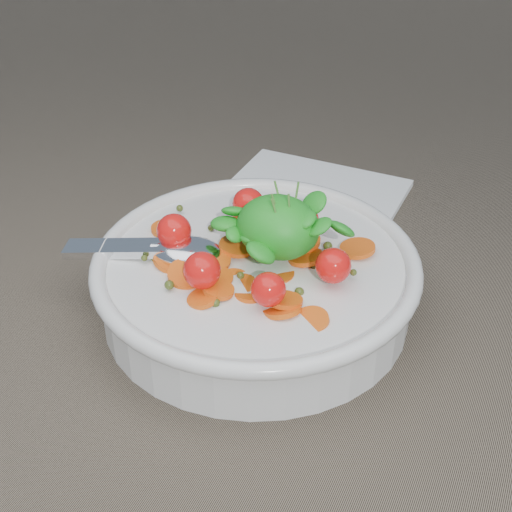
% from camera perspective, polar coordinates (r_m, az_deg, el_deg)
% --- Properties ---
extents(ground, '(6.00, 6.00, 0.00)m').
position_cam_1_polar(ground, '(0.58, -2.73, -5.25)').
color(ground, '#726451').
rests_on(ground, ground).
extents(bowl, '(0.28, 0.26, 0.11)m').
position_cam_1_polar(bowl, '(0.57, 0.00, -1.80)').
color(bowl, white).
rests_on(bowl, ground).
extents(napkin, '(0.18, 0.16, 0.01)m').
position_cam_1_polar(napkin, '(0.74, 4.29, 4.62)').
color(napkin, white).
rests_on(napkin, ground).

